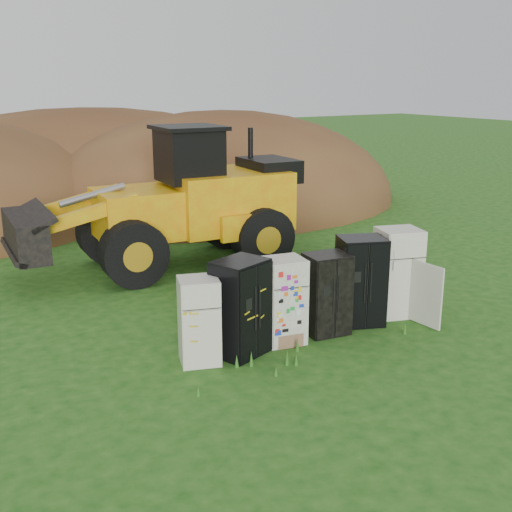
{
  "coord_description": "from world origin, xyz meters",
  "views": [
    {
      "loc": [
        -7.09,
        -9.56,
        4.95
      ],
      "look_at": [
        -0.01,
        2.0,
        1.17
      ],
      "focal_mm": 45.0,
      "sensor_mm": 36.0,
      "label": 1
    }
  ],
  "objects_px": {
    "fridge_sticker": "(284,301)",
    "fridge_open_door": "(397,272)",
    "fridge_dark_mid": "(326,294)",
    "fridge_black_right": "(361,281)",
    "fridge_leftmost": "(199,321)",
    "wheel_loader": "(157,199)",
    "fridge_black_side": "(240,308)"
  },
  "relations": [
    {
      "from": "fridge_black_side",
      "to": "fridge_sticker",
      "type": "relative_size",
      "value": 1.07
    },
    {
      "from": "fridge_leftmost",
      "to": "fridge_open_door",
      "type": "xyz_separation_m",
      "value": [
        4.71,
        -0.03,
        0.16
      ]
    },
    {
      "from": "fridge_dark_mid",
      "to": "fridge_open_door",
      "type": "relative_size",
      "value": 0.86
    },
    {
      "from": "fridge_black_right",
      "to": "fridge_open_door",
      "type": "relative_size",
      "value": 0.97
    },
    {
      "from": "fridge_sticker",
      "to": "fridge_open_door",
      "type": "bearing_deg",
      "value": 10.11
    },
    {
      "from": "fridge_black_right",
      "to": "wheel_loader",
      "type": "height_order",
      "value": "wheel_loader"
    },
    {
      "from": "fridge_open_door",
      "to": "wheel_loader",
      "type": "xyz_separation_m",
      "value": [
        -2.96,
        5.93,
        0.93
      ]
    },
    {
      "from": "fridge_sticker",
      "to": "wheel_loader",
      "type": "height_order",
      "value": "wheel_loader"
    },
    {
      "from": "fridge_sticker",
      "to": "fridge_dark_mid",
      "type": "bearing_deg",
      "value": 6.98
    },
    {
      "from": "fridge_leftmost",
      "to": "wheel_loader",
      "type": "distance_m",
      "value": 6.24
    },
    {
      "from": "fridge_black_right",
      "to": "fridge_open_door",
      "type": "xyz_separation_m",
      "value": [
        1.0,
        -0.01,
        0.03
      ]
    },
    {
      "from": "fridge_dark_mid",
      "to": "fridge_open_door",
      "type": "bearing_deg",
      "value": 9.22
    },
    {
      "from": "fridge_black_side",
      "to": "wheel_loader",
      "type": "height_order",
      "value": "wheel_loader"
    },
    {
      "from": "wheel_loader",
      "to": "fridge_sticker",
      "type": "bearing_deg",
      "value": -85.53
    },
    {
      "from": "fridge_sticker",
      "to": "fridge_black_right",
      "type": "height_order",
      "value": "fridge_black_right"
    },
    {
      "from": "fridge_leftmost",
      "to": "fridge_dark_mid",
      "type": "distance_m",
      "value": 2.78
    },
    {
      "from": "fridge_leftmost",
      "to": "fridge_black_right",
      "type": "distance_m",
      "value": 3.71
    },
    {
      "from": "fridge_leftmost",
      "to": "fridge_open_door",
      "type": "distance_m",
      "value": 4.71
    },
    {
      "from": "fridge_black_side",
      "to": "fridge_open_door",
      "type": "distance_m",
      "value": 3.9
    },
    {
      "from": "fridge_black_right",
      "to": "wheel_loader",
      "type": "relative_size",
      "value": 0.24
    },
    {
      "from": "fridge_dark_mid",
      "to": "fridge_black_right",
      "type": "height_order",
      "value": "fridge_black_right"
    },
    {
      "from": "fridge_leftmost",
      "to": "fridge_black_side",
      "type": "height_order",
      "value": "fridge_black_side"
    },
    {
      "from": "fridge_open_door",
      "to": "fridge_black_right",
      "type": "bearing_deg",
      "value": -163.24
    },
    {
      "from": "fridge_leftmost",
      "to": "fridge_black_side",
      "type": "relative_size",
      "value": 0.87
    },
    {
      "from": "fridge_black_side",
      "to": "wheel_loader",
      "type": "distance_m",
      "value": 6.1
    },
    {
      "from": "fridge_dark_mid",
      "to": "fridge_open_door",
      "type": "distance_m",
      "value": 1.93
    },
    {
      "from": "fridge_dark_mid",
      "to": "fridge_black_right",
      "type": "relative_size",
      "value": 0.89
    },
    {
      "from": "fridge_leftmost",
      "to": "fridge_dark_mid",
      "type": "relative_size",
      "value": 0.96
    },
    {
      "from": "fridge_black_side",
      "to": "fridge_sticker",
      "type": "bearing_deg",
      "value": -16.93
    },
    {
      "from": "fridge_leftmost",
      "to": "fridge_black_side",
      "type": "xyz_separation_m",
      "value": [
        0.81,
        -0.06,
        0.11
      ]
    },
    {
      "from": "fridge_sticker",
      "to": "fridge_black_right",
      "type": "xyz_separation_m",
      "value": [
        1.91,
        -0.0,
        0.08
      ]
    },
    {
      "from": "fridge_black_side",
      "to": "fridge_black_right",
      "type": "relative_size",
      "value": 0.98
    }
  ]
}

